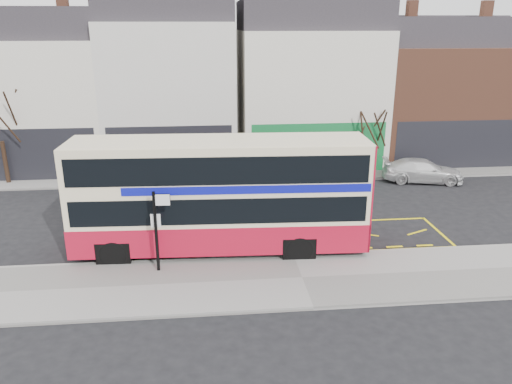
{
  "coord_description": "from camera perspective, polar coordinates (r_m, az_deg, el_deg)",
  "views": [
    {
      "loc": [
        -3.28,
        -18.26,
        8.94
      ],
      "look_at": [
        -1.26,
        2.0,
        2.02
      ],
      "focal_mm": 35.0,
      "sensor_mm": 36.0,
      "label": 1
    }
  ],
  "objects": [
    {
      "name": "terrace_far_left",
      "position": [
        35.02,
        -23.02,
        10.56
      ],
      "size": [
        8.0,
        8.01,
        10.8
      ],
      "color": "beige",
      "rests_on": "ground"
    },
    {
      "name": "car_grey",
      "position": [
        29.39,
        1.76,
        2.54
      ],
      "size": [
        4.61,
        2.09,
        1.47
      ],
      "primitive_type": "imported",
      "rotation": [
        0.0,
        0.0,
        1.45
      ],
      "color": "#43454B",
      "rests_on": "ground"
    },
    {
      "name": "terrace_left",
      "position": [
        33.52,
        -9.67,
        12.31
      ],
      "size": [
        8.0,
        8.01,
        11.8
      ],
      "color": "beige",
      "rests_on": "ground"
    },
    {
      "name": "terrace_green_shop",
      "position": [
        34.15,
        5.94,
        12.16
      ],
      "size": [
        9.0,
        8.01,
        11.3
      ],
      "color": "beige",
      "rests_on": "ground"
    },
    {
      "name": "ground",
      "position": [
        20.6,
        4.08,
        -7.02
      ],
      "size": [
        120.0,
        120.0,
        0.0
      ],
      "primitive_type": "plane",
      "color": "black",
      "rests_on": "ground"
    },
    {
      "name": "double_decker_bus",
      "position": [
        19.95,
        -4.03,
        -0.27
      ],
      "size": [
        11.77,
        3.17,
        4.66
      ],
      "rotation": [
        0.0,
        0.0,
        -0.04
      ],
      "color": "beige",
      "rests_on": "ground"
    },
    {
      "name": "car_white",
      "position": [
        31.06,
        18.5,
        2.33
      ],
      "size": [
        4.91,
        2.81,
        1.34
      ],
      "primitive_type": "imported",
      "rotation": [
        0.0,
        0.0,
        1.36
      ],
      "color": "silver",
      "rests_on": "ground"
    },
    {
      "name": "bus_stop_post",
      "position": [
        18.52,
        -11.2,
        -3.61
      ],
      "size": [
        0.77,
        0.14,
        3.1
      ],
      "rotation": [
        0.0,
        0.0,
        -0.06
      ],
      "color": "black",
      "rests_on": "pavement"
    },
    {
      "name": "car_silver",
      "position": [
        29.16,
        -16.35,
        1.43
      ],
      "size": [
        3.85,
        1.86,
        1.27
      ],
      "primitive_type": "imported",
      "rotation": [
        0.0,
        0.0,
        1.67
      ],
      "color": "#AAA9AE",
      "rests_on": "ground"
    },
    {
      "name": "road_markings",
      "position": [
        22.02,
        3.39,
        -5.21
      ],
      "size": [
        14.0,
        3.4,
        0.01
      ],
      "primitive_type": null,
      "color": "yellow",
      "rests_on": "ground"
    },
    {
      "name": "far_pavement",
      "position": [
        30.75,
        0.68,
        2.01
      ],
      "size": [
        50.0,
        3.0,
        0.15
      ],
      "primitive_type": "cube",
      "color": "gray",
      "rests_on": "ground"
    },
    {
      "name": "terrace_right",
      "position": [
        37.06,
        19.94,
        10.9
      ],
      "size": [
        9.0,
        8.01,
        10.3
      ],
      "color": "brown",
      "rests_on": "ground"
    },
    {
      "name": "kerb",
      "position": [
        20.23,
        4.27,
        -7.29
      ],
      "size": [
        40.0,
        0.15,
        0.15
      ],
      "primitive_type": "cube",
      "color": "gray",
      "rests_on": "ground"
    },
    {
      "name": "street_tree_right",
      "position": [
        30.89,
        13.19,
        8.13
      ],
      "size": [
        2.38,
        2.38,
        5.13
      ],
      "color": "black",
      "rests_on": "ground"
    },
    {
      "name": "pavement",
      "position": [
        18.55,
        5.29,
        -9.88
      ],
      "size": [
        40.0,
        4.0,
        0.15
      ],
      "primitive_type": "cube",
      "color": "gray",
      "rests_on": "ground"
    }
  ]
}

